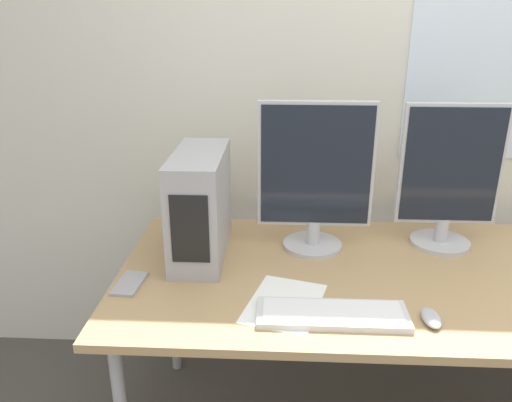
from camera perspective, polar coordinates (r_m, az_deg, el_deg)
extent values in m
cube|color=beige|center=(2.22, 18.81, 13.81)|extent=(8.00, 0.06, 2.70)
cube|color=tan|center=(1.86, 21.13, -8.18)|extent=(2.28, 0.90, 0.03)
cylinder|color=#99999E|center=(2.32, -9.48, -11.38)|extent=(0.04, 0.04, 0.71)
cube|color=#9E9EA3|center=(1.81, -6.38, -0.42)|extent=(0.18, 0.44, 0.39)
cube|color=black|center=(1.61, -7.59, -3.25)|extent=(0.12, 0.00, 0.23)
cylinder|color=#B7B7BC|center=(1.93, 6.46, -4.98)|extent=(0.22, 0.22, 0.02)
cylinder|color=#B7B7BC|center=(1.91, 6.52, -3.52)|extent=(0.05, 0.05, 0.09)
cube|color=#B7B7BC|center=(1.82, 6.86, 4.11)|extent=(0.42, 0.03, 0.46)
cube|color=black|center=(1.80, 6.89, 3.97)|extent=(0.40, 0.00, 0.44)
cylinder|color=#B7B7BC|center=(2.07, 20.25, -4.43)|extent=(0.22, 0.22, 0.02)
cylinder|color=#B7B7BC|center=(2.05, 20.43, -3.05)|extent=(0.05, 0.05, 0.09)
cube|color=#B7B7BC|center=(1.96, 21.37, 3.89)|extent=(0.37, 0.03, 0.45)
cube|color=black|center=(1.95, 21.51, 3.75)|extent=(0.35, 0.00, 0.43)
cube|color=silver|center=(1.52, 8.72, -12.72)|extent=(0.44, 0.15, 0.02)
cube|color=white|center=(1.51, 8.74, -12.35)|extent=(0.41, 0.13, 0.00)
ellipsoid|color=#B2B2B7|center=(1.57, 19.38, -12.48)|extent=(0.05, 0.11, 0.03)
cube|color=#99999E|center=(1.72, -14.26, -9.12)|extent=(0.09, 0.16, 0.01)
cube|color=white|center=(1.58, 3.27, -11.57)|extent=(0.28, 0.34, 0.00)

